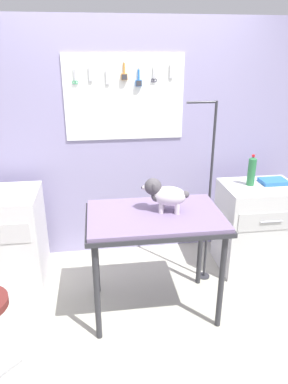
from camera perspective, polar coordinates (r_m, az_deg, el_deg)
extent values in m
cube|color=#AFAE9C|center=(2.95, 0.04, -21.60)|extent=(4.40, 4.00, 0.04)
cube|color=#968DB8|center=(3.52, -2.85, 7.72)|extent=(4.00, 0.06, 2.30)
cube|color=white|center=(3.40, -3.14, 14.87)|extent=(1.11, 0.02, 0.77)
cylinder|color=gray|center=(3.36, -11.15, 19.34)|extent=(0.01, 0.02, 0.01)
cube|color=silver|center=(3.35, -11.18, 18.13)|extent=(0.01, 0.00, 0.11)
cube|color=silver|center=(3.35, -10.96, 18.15)|extent=(0.01, 0.00, 0.11)
torus|color=#30A261|center=(3.36, -11.21, 16.88)|extent=(0.03, 0.01, 0.03)
torus|color=#30A261|center=(3.36, -10.75, 16.91)|extent=(0.03, 0.01, 0.03)
cylinder|color=gray|center=(3.35, -8.67, 19.57)|extent=(0.01, 0.02, 0.01)
cube|color=silver|center=(3.35, -8.59, 18.28)|extent=(0.03, 0.01, 0.13)
cylinder|color=gray|center=(3.36, -5.95, 19.22)|extent=(0.01, 0.02, 0.01)
cube|color=silver|center=(3.35, -5.89, 17.93)|extent=(0.03, 0.01, 0.13)
cylinder|color=gray|center=(3.37, -3.25, 20.16)|extent=(0.01, 0.02, 0.01)
cylinder|color=orange|center=(3.36, -3.21, 19.22)|extent=(0.02, 0.02, 0.09)
cube|color=orange|center=(3.36, -3.19, 17.98)|extent=(0.06, 0.02, 0.06)
cube|color=#333338|center=(3.35, -3.16, 17.97)|extent=(0.05, 0.01, 0.05)
cylinder|color=gray|center=(3.38, -0.90, 19.26)|extent=(0.01, 0.02, 0.01)
cylinder|color=blue|center=(3.37, -0.87, 18.32)|extent=(0.02, 0.02, 0.09)
cube|color=blue|center=(3.38, -0.86, 17.09)|extent=(0.06, 0.02, 0.06)
cube|color=#333338|center=(3.36, -0.83, 17.07)|extent=(0.05, 0.01, 0.05)
cylinder|color=gray|center=(3.40, 1.62, 19.91)|extent=(0.01, 0.02, 0.01)
cube|color=silver|center=(3.39, 1.53, 18.72)|extent=(0.01, 0.00, 0.11)
cube|color=silver|center=(3.39, 1.74, 18.72)|extent=(0.01, 0.00, 0.11)
torus|color=black|center=(3.40, 1.39, 17.49)|extent=(0.03, 0.01, 0.03)
torus|color=black|center=(3.40, 1.84, 17.49)|extent=(0.03, 0.01, 0.03)
cylinder|color=gray|center=(3.43, 4.44, 20.12)|extent=(0.01, 0.02, 0.01)
cube|color=silver|center=(3.42, 4.44, 18.86)|extent=(0.03, 0.01, 0.13)
cylinder|color=#2D2D33|center=(2.65, -7.57, -15.77)|extent=(0.04, 0.04, 0.80)
cylinder|color=#2D2D33|center=(2.78, 12.32, -13.97)|extent=(0.04, 0.04, 0.80)
cylinder|color=#2D2D33|center=(3.10, -7.72, -9.54)|extent=(0.04, 0.04, 0.80)
cylinder|color=#2D2D33|center=(3.22, 9.03, -8.34)|extent=(0.04, 0.04, 0.80)
cube|color=#2D2D33|center=(2.69, 1.77, -4.36)|extent=(1.04, 0.67, 0.03)
cube|color=slate|center=(2.68, 1.77, -3.76)|extent=(1.01, 0.65, 0.03)
cylinder|color=#2D2D33|center=(3.52, 9.55, -13.14)|extent=(0.11, 0.11, 0.01)
cylinder|color=#2D2D33|center=(3.13, 10.47, -0.84)|extent=(0.02, 0.02, 1.64)
cylinder|color=#2D2D33|center=(2.88, 9.26, 14.04)|extent=(0.24, 0.02, 0.02)
cylinder|color=silver|center=(2.66, 2.76, -2.54)|extent=(0.04, 0.04, 0.09)
cylinder|color=silver|center=(2.74, 2.89, -1.88)|extent=(0.04, 0.04, 0.09)
cylinder|color=silver|center=(2.66, 5.34, -2.67)|extent=(0.04, 0.04, 0.09)
cylinder|color=silver|center=(2.73, 5.41, -2.00)|extent=(0.04, 0.04, 0.09)
ellipsoid|color=silver|center=(2.66, 4.05, -0.64)|extent=(0.29, 0.22, 0.15)
ellipsoid|color=#4B474B|center=(2.67, 2.13, -0.69)|extent=(0.12, 0.13, 0.08)
sphere|color=#4B474B|center=(2.65, 1.46, 0.87)|extent=(0.13, 0.13, 0.13)
ellipsoid|color=silver|center=(2.66, 0.28, 0.67)|extent=(0.07, 0.06, 0.04)
sphere|color=black|center=(2.66, -0.27, 0.69)|extent=(0.02, 0.02, 0.02)
ellipsoid|color=#4B474B|center=(2.59, 1.61, 0.63)|extent=(0.04, 0.04, 0.07)
ellipsoid|color=#4B474B|center=(2.69, 1.85, 1.46)|extent=(0.04, 0.04, 0.07)
sphere|color=#4B474B|center=(2.65, 6.70, -0.40)|extent=(0.05, 0.05, 0.05)
cube|color=silver|center=(3.60, 17.49, -5.31)|extent=(0.68, 0.52, 0.85)
cube|color=#BCBBBA|center=(3.31, 19.71, -4.47)|extent=(0.60, 0.01, 0.17)
cylinder|color=#99999E|center=(3.31, 19.77, -4.53)|extent=(0.20, 0.02, 0.02)
cube|color=#9E9EA3|center=(2.82, -20.91, -24.97)|extent=(0.16, 0.16, 0.02)
cylinder|color=#29713E|center=(3.38, 16.87, 3.08)|extent=(0.07, 0.07, 0.25)
cone|color=#29713E|center=(3.34, 17.12, 5.25)|extent=(0.07, 0.07, 0.02)
cylinder|color=red|center=(3.34, 17.16, 5.59)|extent=(0.03, 0.03, 0.02)
cube|color=blue|center=(3.53, 20.06, 1.62)|extent=(0.24, 0.18, 0.04)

